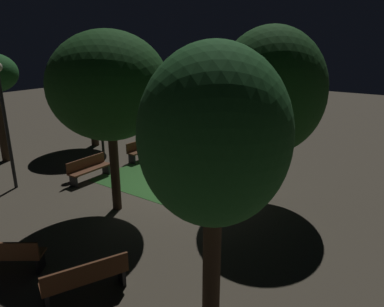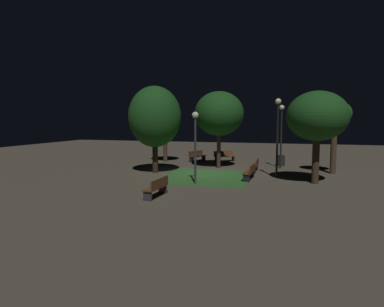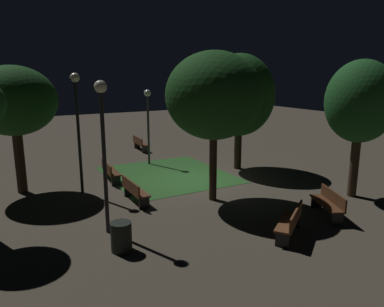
{
  "view_description": "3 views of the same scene",
  "coord_description": "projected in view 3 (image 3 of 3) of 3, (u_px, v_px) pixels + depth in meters",
  "views": [
    {
      "loc": [
        9.94,
        7.57,
        5.26
      ],
      "look_at": [
        -0.15,
        0.52,
        1.31
      ],
      "focal_mm": 33.19,
      "sensor_mm": 36.0,
      "label": 1
    },
    {
      "loc": [
        -21.04,
        -5.24,
        3.51
      ],
      "look_at": [
        -0.02,
        0.8,
        1.29
      ],
      "focal_mm": 31.0,
      "sensor_mm": 36.0,
      "label": 2
    },
    {
      "loc": [
        13.96,
        -7.57,
        4.74
      ],
      "look_at": [
        -0.7,
        0.54,
        1.05
      ],
      "focal_mm": 33.9,
      "sensor_mm": 36.0,
      "label": 3
    }
  ],
  "objects": [
    {
      "name": "tree_back_left",
      "position": [
        14.0,
        102.0,
        14.04
      ],
      "size": [
        3.29,
        3.29,
        5.08
      ],
      "color": "#38281C",
      "rests_on": "ground"
    },
    {
      "name": "bench_front_right",
      "position": [
        140.0,
        143.0,
        22.79
      ],
      "size": [
        1.82,
        0.57,
        0.88
      ],
      "color": "brown",
      "rests_on": "ground"
    },
    {
      "name": "grass_lawn",
      "position": [
        168.0,
        174.0,
        17.42
      ],
      "size": [
        6.01,
        5.41,
        0.01
      ],
      "primitive_type": "cube",
      "color": "#2D6028",
      "rests_on": "ground"
    },
    {
      "name": "tree_right_canopy",
      "position": [
        360.0,
        102.0,
        13.6
      ],
      "size": [
        2.6,
        2.6,
        5.29
      ],
      "color": "#423021",
      "rests_on": "ground"
    },
    {
      "name": "lamp_post_path_center",
      "position": [
        77.0,
        114.0,
        14.03
      ],
      "size": [
        0.36,
        0.36,
        4.79
      ],
      "color": "black",
      "rests_on": "ground"
    },
    {
      "name": "tree_left_canopy",
      "position": [
        239.0,
        95.0,
        17.79
      ],
      "size": [
        3.47,
        3.47,
        5.73
      ],
      "color": "#2D2116",
      "rests_on": "ground"
    },
    {
      "name": "tree_tall_center",
      "position": [
        214.0,
        96.0,
        13.14
      ],
      "size": [
        3.56,
        3.56,
        5.58
      ],
      "color": "#38281C",
      "rests_on": "ground"
    },
    {
      "name": "lamp_post_near_wall",
      "position": [
        103.0,
        132.0,
        10.44
      ],
      "size": [
        0.36,
        0.36,
        4.57
      ],
      "color": "black",
      "rests_on": "ground"
    },
    {
      "name": "ground_plane",
      "position": [
        189.0,
        180.0,
        16.53
      ],
      "size": [
        60.0,
        60.0,
        0.0
      ],
      "primitive_type": "plane",
      "color": "#4C4438"
    },
    {
      "name": "bench_front_left",
      "position": [
        134.0,
        190.0,
        13.56
      ],
      "size": [
        1.8,
        0.48,
        0.88
      ],
      "color": "brown",
      "rests_on": "ground"
    },
    {
      "name": "bench_lawn_edge",
      "position": [
        329.0,
        203.0,
        12.25
      ],
      "size": [
        1.83,
        1.19,
        0.88
      ],
      "color": "#512D19",
      "rests_on": "ground"
    },
    {
      "name": "lamp_post_plaza_west",
      "position": [
        148.0,
        113.0,
        18.89
      ],
      "size": [
        0.36,
        0.36,
        3.95
      ],
      "color": "#333338",
      "rests_on": "ground"
    },
    {
      "name": "bench_path_side",
      "position": [
        110.0,
        171.0,
        16.26
      ],
      "size": [
        1.83,
        0.59,
        0.88
      ],
      "color": "#512D19",
      "rests_on": "ground"
    },
    {
      "name": "bench_corner",
      "position": [
        291.0,
        221.0,
        10.71
      ],
      "size": [
        1.43,
        1.75,
        0.88
      ],
      "color": "brown",
      "rests_on": "ground"
    },
    {
      "name": "trash_bin",
      "position": [
        121.0,
        237.0,
        9.86
      ],
      "size": [
        0.58,
        0.58,
        0.82
      ],
      "primitive_type": "cylinder",
      "color": "black",
      "rests_on": "ground"
    }
  ]
}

